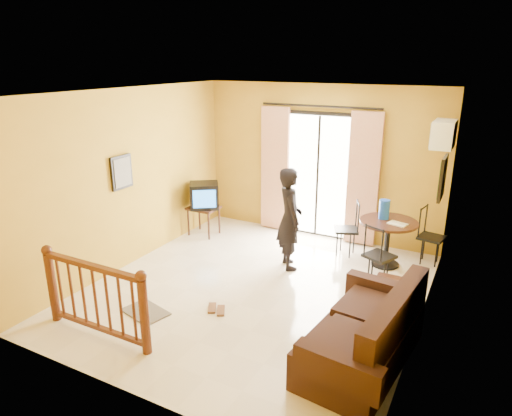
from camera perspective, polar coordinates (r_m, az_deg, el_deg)
The scene contains 19 objects.
ground at distance 6.76m, azimuth -0.06°, elevation -10.15°, with size 5.00×5.00×0.00m, color beige.
room_shell at distance 6.13m, azimuth -0.06°, elevation 3.99°, with size 5.00×5.00×5.00m.
balcony_door at distance 8.42m, azimuth 7.71°, elevation 4.14°, with size 2.25×0.14×2.46m.
tv_table at distance 8.66m, azimuth -6.57°, elevation -0.35°, with size 0.55×0.46×0.55m.
television at distance 8.54m, azimuth -6.48°, elevation 1.58°, with size 0.69×0.68×0.47m.
picture_left at distance 7.30m, azimuth -16.45°, elevation 4.31°, with size 0.05×0.42×0.52m.
dining_table at distance 7.57m, azimuth 16.18°, elevation -2.70°, with size 0.91×0.91×0.76m.
water_jug at distance 7.56m, azimuth 15.73°, elevation -0.16°, with size 0.17×0.17×0.31m, color #1442BD.
serving_tray at distance 7.40m, azimuth 17.28°, elevation -1.91°, with size 0.28×0.18×0.02m, color beige.
dining_chairs at distance 7.74m, azimuth 15.57°, elevation -7.02°, with size 1.82×1.62×0.95m.
air_conditioner at distance 7.32m, azimuth 22.36°, elevation 8.53°, with size 0.31×0.60×0.40m.
botanical_print at distance 6.76m, azimuth 22.28°, elevation 3.50°, with size 0.05×0.50×0.60m.
coffee_table at distance 6.28m, azimuth 16.23°, elevation -10.67°, with size 0.48×0.86×0.38m.
bowl at distance 6.22m, azimuth 16.39°, elevation -9.34°, with size 0.20×0.20×0.06m, color brown.
sofa at distance 5.28m, azimuth 13.71°, elevation -15.35°, with size 1.07×1.97×0.90m.
standing_person at distance 7.17m, azimuth 4.22°, elevation -1.34°, with size 0.60×0.39×1.63m, color black.
stair_balustrade at distance 5.81m, azimuth -19.52°, elevation -10.06°, with size 1.63×0.13×1.04m.
doormat at distance 6.37m, azimuth -13.64°, elevation -12.49°, with size 0.60×0.40×0.02m, color #5F574C.
sandals at distance 6.27m, azimuth -4.97°, elevation -12.49°, with size 0.35×0.27×0.03m.
Camera 1 is at (2.78, -5.26, 3.21)m, focal length 32.00 mm.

